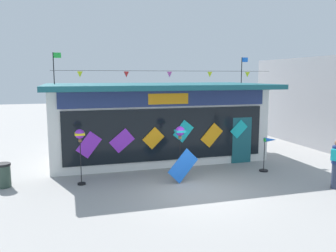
{
  "coord_description": "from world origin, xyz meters",
  "views": [
    {
      "loc": [
        -4.01,
        -10.16,
        3.78
      ],
      "look_at": [
        -0.35,
        2.31,
        1.88
      ],
      "focal_mm": 36.8,
      "sensor_mm": 36.0,
      "label": 1
    }
  ],
  "objects": [
    {
      "name": "kite_shop_building",
      "position": [
        -0.11,
        5.15,
        1.74
      ],
      "size": [
        9.67,
        5.27,
        4.76
      ],
      "color": "silver",
      "rests_on": "ground_plane"
    },
    {
      "name": "wind_spinner_left",
      "position": [
        -0.07,
        1.69,
        1.58
      ],
      "size": [
        0.36,
        0.36,
        1.94
      ],
      "color": "black",
      "rests_on": "ground_plane"
    },
    {
      "name": "wind_spinner_far_left",
      "position": [
        -3.64,
        1.87,
        1.6
      ],
      "size": [
        0.34,
        0.34,
        1.97
      ],
      "color": "black",
      "rests_on": "ground_plane"
    },
    {
      "name": "display_kite_on_ground",
      "position": [
        -0.14,
        1.12,
        0.61
      ],
      "size": [
        1.21,
        0.26,
        1.21
      ],
      "primitive_type": "cube",
      "rotation": [
        -0.2,
        0.79,
        0.0
      ],
      "color": "blue",
      "rests_on": "ground_plane"
    },
    {
      "name": "trash_bin",
      "position": [
        -6.21,
        2.33,
        0.42
      ],
      "size": [
        0.52,
        0.52,
        0.83
      ],
      "color": "#2D4238",
      "rests_on": "ground_plane"
    },
    {
      "name": "wind_spinner_center_left",
      "position": [
        3.58,
        1.57,
        0.92
      ],
      "size": [
        0.68,
        0.34,
        1.36
      ],
      "color": "black",
      "rests_on": "ground_plane"
    },
    {
      "name": "ground_plane",
      "position": [
        0.0,
        0.0,
        0.0
      ],
      "size": [
        80.0,
        80.0,
        0.0
      ],
      "primitive_type": "plane",
      "color": "#9E9B99"
    }
  ]
}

